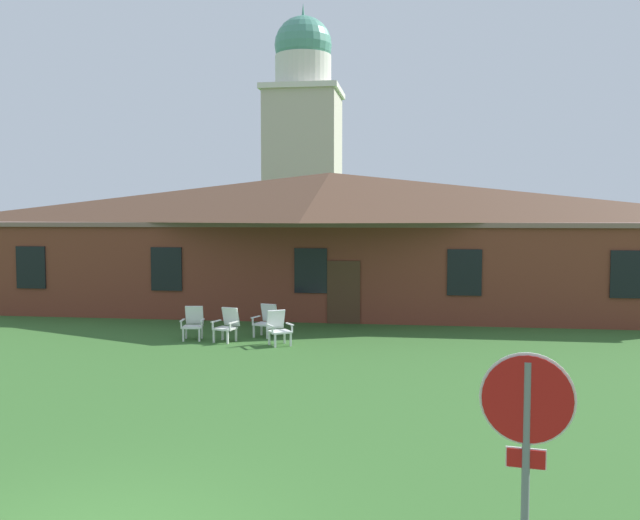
% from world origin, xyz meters
% --- Properties ---
extents(brick_building, '(26.15, 10.40, 5.33)m').
position_xyz_m(brick_building, '(0.00, 20.58, 2.72)').
color(brick_building, brown).
rests_on(brick_building, ground).
extents(dome_tower, '(5.18, 5.18, 17.93)m').
position_xyz_m(dome_tower, '(-4.20, 39.01, 8.15)').
color(dome_tower, '#BCB29E').
rests_on(dome_tower, ground).
extents(stop_sign, '(0.80, 0.15, 2.41)m').
position_xyz_m(stop_sign, '(4.42, -0.60, 1.70)').
color(stop_sign, slate).
rests_on(stop_sign, ground).
extents(lawn_chair_by_porch, '(0.70, 0.74, 0.96)m').
position_xyz_m(lawn_chair_by_porch, '(-2.91, 12.11, 0.50)').
color(lawn_chair_by_porch, silver).
rests_on(lawn_chair_by_porch, ground).
extents(lawn_chair_near_door, '(0.75, 0.80, 0.96)m').
position_xyz_m(lawn_chair_near_door, '(-1.85, 11.97, 0.50)').
color(lawn_chair_near_door, silver).
rests_on(lawn_chair_near_door, ground).
extents(lawn_chair_left_end, '(0.75, 0.80, 0.96)m').
position_xyz_m(lawn_chair_left_end, '(-0.92, 12.89, 0.50)').
color(lawn_chair_left_end, white).
rests_on(lawn_chair_left_end, ground).
extents(lawn_chair_middle, '(0.85, 0.87, 0.96)m').
position_xyz_m(lawn_chair_middle, '(-0.30, 11.65, 0.50)').
color(lawn_chair_middle, white).
rests_on(lawn_chair_middle, ground).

